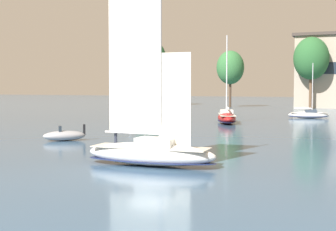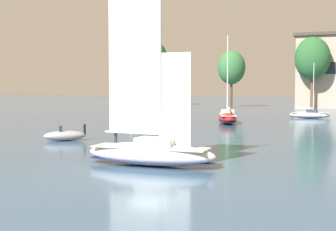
{
  "view_description": "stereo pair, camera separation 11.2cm",
  "coord_description": "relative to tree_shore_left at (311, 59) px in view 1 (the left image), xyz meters",
  "views": [
    {
      "loc": [
        12.31,
        -27.12,
        5.08
      ],
      "look_at": [
        0.0,
        3.0,
        3.04
      ],
      "focal_mm": 50.0,
      "sensor_mm": 36.0,
      "label": 1
    },
    {
      "loc": [
        12.42,
        -27.08,
        5.08
      ],
      "look_at": [
        0.0,
        3.0,
        3.04
      ],
      "focal_mm": 50.0,
      "sensor_mm": 36.0,
      "label": 2
    }
  ],
  "objects": [
    {
      "name": "sailboat_main",
      "position": [
        -2.16,
        -83.03,
        -10.35
      ],
      "size": [
        8.86,
        2.78,
        12.07
      ],
      "color": "silver",
      "rests_on": "ground"
    },
    {
      "name": "tree_shore_right",
      "position": [
        -39.89,
        0.21,
        0.61
      ],
      "size": [
        8.28,
        8.28,
        17.05
      ],
      "color": "#4C3828",
      "rests_on": "ground"
    },
    {
      "name": "ground_plane",
      "position": [
        -2.16,
        -83.03,
        -11.32
      ],
      "size": [
        400.0,
        400.0,
        0.0
      ],
      "primitive_type": "plane",
      "color": "#385675"
    },
    {
      "name": "sailboat_moored_outer_mooring",
      "position": [
        -30.01,
        -29.47,
        -10.53
      ],
      "size": [
        8.59,
        6.23,
        11.7
      ],
      "color": "#194C47",
      "rests_on": "ground"
    },
    {
      "name": "sailboat_moored_mid_channel",
      "position": [
        2.84,
        -33.01,
        -10.73
      ],
      "size": [
        6.58,
        2.98,
        8.76
      ],
      "color": "silver",
      "rests_on": "ground"
    },
    {
      "name": "sailboat_moored_near_marina",
      "position": [
        -6.72,
        -47.4,
        -10.5
      ],
      "size": [
        5.14,
        9.13,
        12.1
      ],
      "color": "maroon",
      "rests_on": "ground"
    },
    {
      "name": "tree_shore_left",
      "position": [
        0.0,
        0.0,
        0.0
      ],
      "size": [
        7.86,
        7.86,
        16.18
      ],
      "color": "brown",
      "rests_on": "ground"
    },
    {
      "name": "tree_shore_center",
      "position": [
        -18.82,
        0.56,
        -1.74
      ],
      "size": [
        6.65,
        6.65,
        13.69
      ],
      "color": "#4C3828",
      "rests_on": "ground"
    },
    {
      "name": "motor_tender",
      "position": [
        -15.25,
        -73.62,
        -10.84
      ],
      "size": [
        3.99,
        3.69,
        1.5
      ],
      "color": "#99999E",
      "rests_on": "ground"
    }
  ]
}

